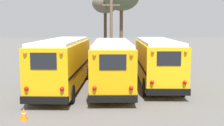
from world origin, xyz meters
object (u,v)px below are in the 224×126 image
(school_bus_1, at_px, (112,63))
(traffic_cone, at_px, (24,114))
(school_bus_2, at_px, (157,60))
(utility_pole, at_px, (111,30))
(school_bus_0, at_px, (64,62))
(bare_tree_1, at_px, (105,4))

(school_bus_1, xyz_separation_m, traffic_cone, (-3.96, -6.42, -1.43))
(school_bus_2, height_order, traffic_cone, school_bus_2)
(school_bus_2, xyz_separation_m, utility_pole, (-3.15, 9.82, 1.95))
(school_bus_2, relative_size, utility_pole, 1.35)
(school_bus_0, xyz_separation_m, bare_tree_1, (2.48, 16.85, 4.95))
(school_bus_2, height_order, utility_pole, utility_pole)
(utility_pole, bearing_deg, school_bus_1, -90.09)
(utility_pole, bearing_deg, school_bus_0, -105.70)
(school_bus_1, distance_m, utility_pole, 11.21)
(school_bus_0, bearing_deg, traffic_cone, -97.39)
(bare_tree_1, bearing_deg, traffic_cone, -98.12)
(school_bus_1, height_order, school_bus_2, school_bus_2)
(school_bus_0, height_order, school_bus_1, school_bus_0)
(utility_pole, bearing_deg, school_bus_2, -72.23)
(utility_pole, relative_size, traffic_cone, 12.60)
(school_bus_1, distance_m, traffic_cone, 7.68)
(school_bus_0, relative_size, bare_tree_1, 1.20)
(school_bus_1, relative_size, traffic_cone, 17.17)
(school_bus_0, height_order, school_bus_2, school_bus_0)
(school_bus_1, distance_m, bare_tree_1, 17.31)
(traffic_cone, bearing_deg, school_bus_2, 46.95)
(school_bus_0, bearing_deg, school_bus_1, 5.28)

